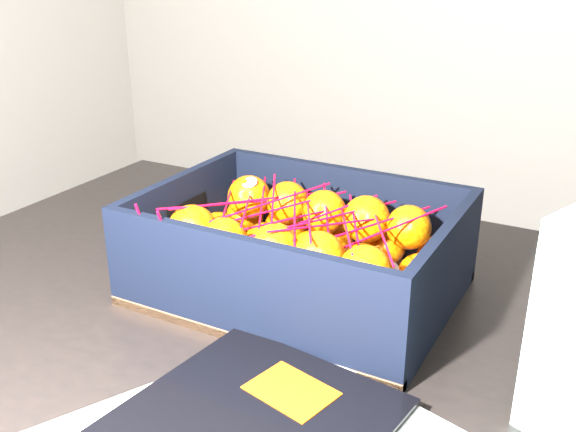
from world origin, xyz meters
The scene contains 4 objects.
table centered at (0.03, 0.06, 0.65)m, with size 1.21×0.81×0.75m.
produce_crate centered at (-0.05, 0.13, 0.79)m, with size 0.36×0.27×0.12m.
clementine_heap centered at (-0.05, 0.13, 0.81)m, with size 0.34×0.25×0.10m.
mesh_net centered at (-0.06, 0.12, 0.85)m, with size 0.29×0.24×0.09m.
Camera 1 is at (0.28, -0.50, 1.14)m, focal length 41.19 mm.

